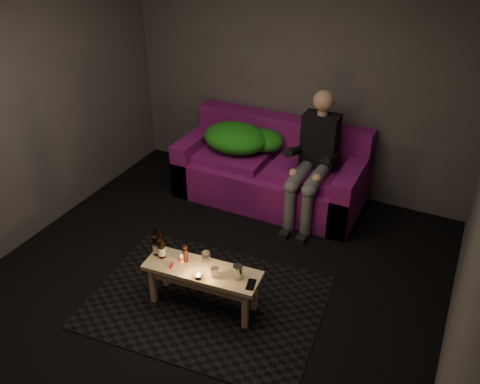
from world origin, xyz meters
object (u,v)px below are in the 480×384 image
Objects in this scene: person at (314,157)px; coffee_table at (202,276)px; steel_cup at (238,272)px; beer_bottle_b at (161,248)px; sofa at (272,172)px; beer_bottle_a at (156,244)px.

person is 1.36× the size of coffee_table.
beer_bottle_b is at bearing -175.79° from steel_cup.
person is at bearing -17.53° from sofa.
sofa is 1.93m from beer_bottle_a.
beer_bottle_a is 1.03× the size of beer_bottle_b.
coffee_table is 3.76× the size of beer_bottle_a.
steel_cup is at bearing 2.62° from beer_bottle_a.
beer_bottle_b is (-0.39, -0.01, 0.17)m from coffee_table.
beer_bottle_a is at bearing 164.23° from beer_bottle_b.
person is 5.25× the size of beer_bottle_b.
sofa is 1.94m from beer_bottle_b.
sofa is at bearing 162.47° from person.
sofa is 7.86× the size of beer_bottle_b.
sofa is 7.64× the size of beer_bottle_a.
sofa is 1.92m from coffee_table.
steel_cup reaches higher than coffee_table.
steel_cup is at bearing 4.21° from beer_bottle_b.
beer_bottle_a is 2.39× the size of steel_cup.
beer_bottle_a is 0.76m from steel_cup.
steel_cup is (0.70, 0.05, -0.04)m from beer_bottle_b.
beer_bottle_b is at bearing -178.38° from coffee_table.
sofa is 2.03× the size of coffee_table.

